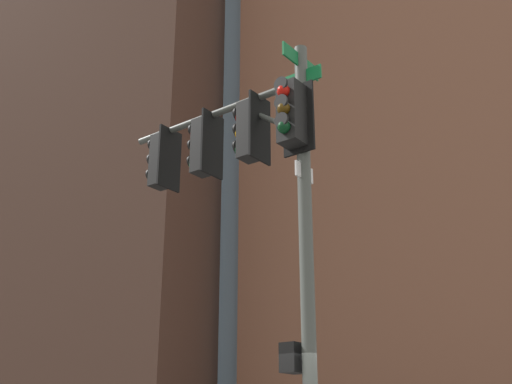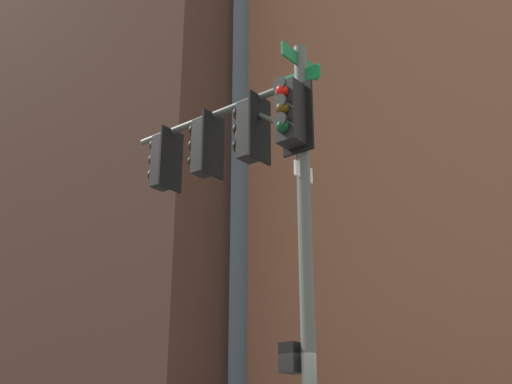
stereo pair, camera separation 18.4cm
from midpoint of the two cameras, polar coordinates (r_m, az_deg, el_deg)
The scene contains 4 objects.
signal_pole_assembly at distance 10.20m, azimuth -0.31°, elevation 1.47°, with size 3.89×1.63×7.30m.
building_brick_nearside at distance 60.36m, azimuth -9.72°, elevation 7.42°, with size 20.17×21.62×59.45m, color #4C3328.
building_brick_midblock at distance 53.36m, azimuth 14.96°, elevation 2.74°, with size 23.72×17.10×44.32m, color brown.
building_glass_tower at distance 71.20m, azimuth 15.23°, elevation 14.30°, with size 32.36×33.92×83.16m, color #7A99B2.
Camera 2 is at (3.06, -8.16, 1.46)m, focal length 45.12 mm.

